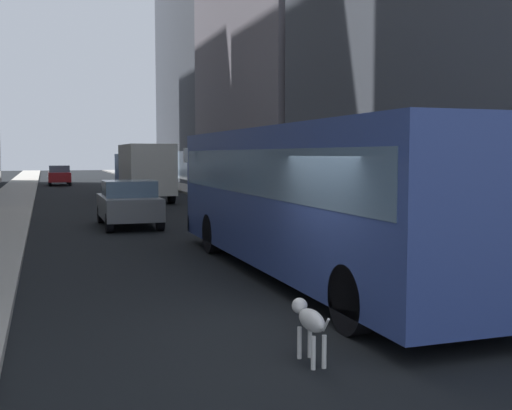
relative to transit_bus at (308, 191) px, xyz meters
name	(u,v)px	position (x,y,z in m)	size (l,w,h in m)	color
ground_plane	(106,192)	(-1.20, 31.61, -1.78)	(120.00, 120.00, 0.00)	black
sidewalk_left	(17,192)	(-6.90, 31.61, -1.70)	(2.40, 110.00, 0.15)	#ADA89E
sidewalk_right	(188,189)	(4.50, 31.61, -1.70)	(2.40, 110.00, 0.15)	gray
building_right_far	(223,3)	(10.70, 44.47, 14.54)	(9.24, 18.97, 32.64)	#4C515B
transit_bus	(308,191)	(0.00, 0.00, 0.00)	(2.78, 11.53, 3.05)	#33478C
car_grey_wagon	(129,203)	(-2.40, 10.13, -0.96)	(1.86, 4.00, 1.62)	slate
car_red_coupe	(59,175)	(-4.00, 41.89, -0.96)	(1.72, 4.52, 1.62)	red
car_yellow_taxi	(151,180)	(1.60, 29.97, -0.96)	(1.75, 3.92, 1.62)	yellow
box_truck	(144,170)	(0.00, 22.50, -0.11)	(2.30, 7.50, 3.05)	#19519E
dalmatian_dog	(309,320)	(-2.16, -5.03, -1.26)	(0.22, 0.96, 0.72)	white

